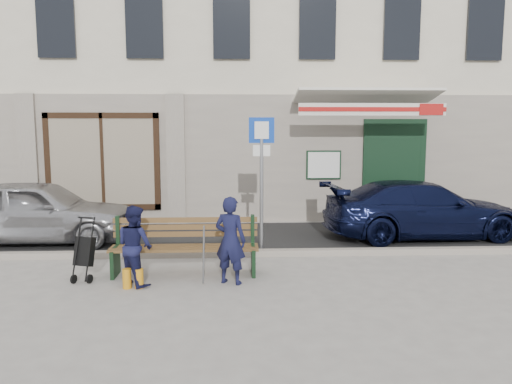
{
  "coord_description": "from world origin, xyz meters",
  "views": [
    {
      "loc": [
        0.02,
        -7.59,
        2.4
      ],
      "look_at": [
        0.44,
        1.6,
        1.2
      ],
      "focal_mm": 35.0,
      "sensor_mm": 36.0,
      "label": 1
    }
  ],
  "objects": [
    {
      "name": "ground",
      "position": [
        0.0,
        0.0,
        0.0
      ],
      "size": [
        80.0,
        80.0,
        0.0
      ],
      "primitive_type": "plane",
      "color": "#9E9991",
      "rests_on": "ground"
    },
    {
      "name": "asphalt_lane",
      "position": [
        0.0,
        3.1,
        0.01
      ],
      "size": [
        60.0,
        3.2,
        0.01
      ],
      "primitive_type": "cube",
      "color": "#282828",
      "rests_on": "ground"
    },
    {
      "name": "curb",
      "position": [
        0.0,
        1.5,
        0.06
      ],
      "size": [
        60.0,
        0.18,
        0.12
      ],
      "primitive_type": "cube",
      "color": "#9E9384",
      "rests_on": "ground"
    },
    {
      "name": "building",
      "position": [
        0.01,
        8.45,
        4.97
      ],
      "size": [
        20.0,
        8.27,
        10.0
      ],
      "color": "beige",
      "rests_on": "ground"
    },
    {
      "name": "car_silver",
      "position": [
        -4.05,
        2.8,
        0.67
      ],
      "size": [
        3.95,
        1.61,
        1.34
      ],
      "primitive_type": "imported",
      "rotation": [
        0.0,
        0.0,
        1.57
      ],
      "color": "#ACACB1",
      "rests_on": "ground"
    },
    {
      "name": "car_navy",
      "position": [
        4.13,
        2.94,
        0.62
      ],
      "size": [
        4.39,
        2.04,
        1.24
      ],
      "primitive_type": "imported",
      "rotation": [
        0.0,
        0.0,
        1.64
      ],
      "color": "black",
      "rests_on": "ground"
    },
    {
      "name": "parking_sign",
      "position": [
        0.56,
        1.83,
        1.72
      ],
      "size": [
        0.48,
        0.08,
        2.58
      ],
      "rotation": [
        0.0,
        0.0,
        -0.02
      ],
      "color": "gray",
      "rests_on": "ground"
    },
    {
      "name": "bench",
      "position": [
        -0.83,
        0.39,
        0.46
      ],
      "size": [
        2.4,
        1.17,
        0.98
      ],
      "color": "brown",
      "rests_on": "ground"
    },
    {
      "name": "man",
      "position": [
        -0.03,
        -0.11,
        0.68
      ],
      "size": [
        0.58,
        0.5,
        1.36
      ],
      "primitive_type": "imported",
      "rotation": [
        0.0,
        0.0,
        2.73
      ],
      "color": "#131434",
      "rests_on": "ground"
    },
    {
      "name": "woman",
      "position": [
        -1.48,
        -0.11,
        0.62
      ],
      "size": [
        0.76,
        0.75,
        1.23
      ],
      "primitive_type": "imported",
      "rotation": [
        0.0,
        0.0,
        2.41
      ],
      "color": "#16183D",
      "rests_on": "ground"
    },
    {
      "name": "stroller",
      "position": [
        -2.33,
        0.18,
        0.44
      ],
      "size": [
        0.35,
        0.45,
        0.99
      ],
      "rotation": [
        0.0,
        0.0,
        -0.33
      ],
      "color": "black",
      "rests_on": "ground"
    }
  ]
}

